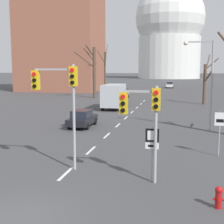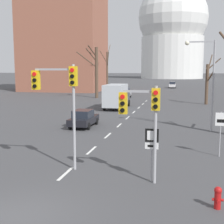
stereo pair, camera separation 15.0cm
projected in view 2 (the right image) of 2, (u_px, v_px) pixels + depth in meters
name	position (u px, v px, depth m)	size (l,w,h in m)	color
ground_plane	(17.00, 217.00, 10.71)	(800.00, 800.00, 0.00)	#424244
lane_stripe_0	(66.00, 173.00, 15.18)	(0.16, 2.00, 0.01)	silver
lane_stripe_1	(91.00, 150.00, 19.53)	(0.16, 2.00, 0.01)	silver
lane_stripe_2	(108.00, 135.00, 23.89)	(0.16, 2.00, 0.01)	silver
lane_stripe_3	(119.00, 125.00, 28.24)	(0.16, 2.00, 0.01)	silver
lane_stripe_4	(128.00, 118.00, 32.59)	(0.16, 2.00, 0.01)	silver
lane_stripe_5	(134.00, 112.00, 36.95)	(0.16, 2.00, 0.01)	silver
lane_stripe_6	(139.00, 108.00, 41.30)	(0.16, 2.00, 0.01)	silver
lane_stripe_7	(143.00, 104.00, 45.65)	(0.16, 2.00, 0.01)	silver
lane_stripe_8	(146.00, 101.00, 50.01)	(0.16, 2.00, 0.01)	silver
traffic_signal_near_right	(144.00, 110.00, 13.59)	(1.79, 0.34, 4.34)	#9E9EA3
traffic_signal_centre_tall	(60.00, 90.00, 15.43)	(2.34, 0.34, 5.28)	#9E9EA3
route_sign_post	(152.00, 145.00, 13.86)	(0.60, 0.08, 2.48)	#9E9EA3
speed_limit_sign	(220.00, 126.00, 17.89)	(0.60, 0.08, 2.63)	#9E9EA3
fire_hydrant	(218.00, 197.00, 11.30)	(0.40, 0.34, 0.84)	#B21414
street_lamp_right	(207.00, 75.00, 25.04)	(2.41, 0.36, 7.32)	#9E9EA3
sedan_near_left	(125.00, 93.00, 54.76)	(1.76, 4.44, 1.66)	#B7B7BC
sedan_near_right	(172.00, 85.00, 84.45)	(1.84, 4.23, 1.74)	silver
sedan_mid_centre	(84.00, 118.00, 27.43)	(1.82, 4.11, 1.51)	black
delivery_truck	(117.00, 95.00, 40.14)	(2.44, 7.20, 3.14)	#333842
bare_tree_left_near	(96.00, 71.00, 54.52)	(3.33, 2.96, 9.11)	brown
bare_tree_right_near	(208.00, 82.00, 44.57)	(2.18, 3.61, 7.18)	brown
bare_tree_left_far	(107.00, 71.00, 64.23)	(1.89, 4.62, 10.26)	brown
capitol_dome	(173.00, 31.00, 171.91)	(37.88, 37.88, 53.51)	silver
apartment_block_left	(64.00, 37.00, 72.87)	(18.00, 14.00, 25.24)	#935642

